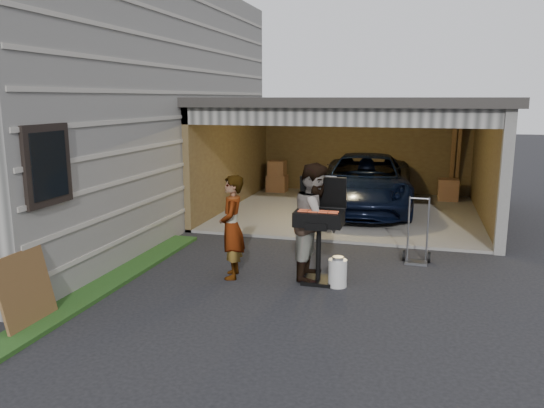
{
  "coord_description": "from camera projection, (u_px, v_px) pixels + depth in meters",
  "views": [
    {
      "loc": [
        2.34,
        -6.83,
        2.89
      ],
      "look_at": [
        0.03,
        1.53,
        1.15
      ],
      "focal_mm": 35.0,
      "sensor_mm": 36.0,
      "label": 1
    }
  ],
  "objects": [
    {
      "name": "woman",
      "position": [
        232.0,
        227.0,
        8.54
      ],
      "size": [
        0.55,
        0.7,
        1.69
      ],
      "primitive_type": "imported",
      "rotation": [
        0.0,
        0.0,
        -1.31
      ],
      "color": "#ACC5D8",
      "rests_on": "ground"
    },
    {
      "name": "plywood_panel",
      "position": [
        25.0,
        290.0,
        6.75
      ],
      "size": [
        0.25,
        0.88,
        0.97
      ],
      "primitive_type": "cube",
      "rotation": [
        0.0,
        -0.21,
        0.0
      ],
      "color": "#51381C",
      "rests_on": "ground"
    },
    {
      "name": "house",
      "position": [
        53.0,
        104.0,
        12.44
      ],
      "size": [
        7.0,
        11.0,
        5.5
      ],
      "primitive_type": "cube",
      "color": "#474744",
      "rests_on": "ground"
    },
    {
      "name": "bbq_grill",
      "position": [
        319.0,
        221.0,
        8.31
      ],
      "size": [
        0.75,
        0.66,
        1.66
      ],
      "color": "black",
      "rests_on": "ground"
    },
    {
      "name": "minivan",
      "position": [
        365.0,
        184.0,
        13.68
      ],
      "size": [
        2.57,
        5.15,
        1.4
      ],
      "primitive_type": "imported",
      "rotation": [
        0.0,
        0.0,
        0.05
      ],
      "color": "black",
      "rests_on": "ground"
    },
    {
      "name": "groundcover_strip",
      "position": [
        63.0,
        310.0,
        7.27
      ],
      "size": [
        0.5,
        8.0,
        0.06
      ],
      "primitive_type": "cube",
      "color": "#193814",
      "rests_on": "ground"
    },
    {
      "name": "garage",
      "position": [
        355.0,
        139.0,
        13.49
      ],
      "size": [
        6.8,
        6.3,
        2.9
      ],
      "color": "#605E59",
      "rests_on": "ground"
    },
    {
      "name": "hand_truck",
      "position": [
        417.0,
        250.0,
        9.43
      ],
      "size": [
        0.49,
        0.36,
        1.18
      ],
      "rotation": [
        0.0,
        0.0,
        -0.03
      ],
      "color": "slate",
      "rests_on": "ground"
    },
    {
      "name": "propane_tank",
      "position": [
        338.0,
        273.0,
        8.23
      ],
      "size": [
        0.32,
        0.32,
        0.43
      ],
      "primitive_type": "cylinder",
      "rotation": [
        0.0,
        0.0,
        0.1
      ],
      "color": "silver",
      "rests_on": "ground"
    },
    {
      "name": "man",
      "position": [
        315.0,
        221.0,
        8.52
      ],
      "size": [
        0.72,
        0.92,
        1.88
      ],
      "primitive_type": "imported",
      "rotation": [
        0.0,
        0.0,
        1.57
      ],
      "color": "#45211B",
      "rests_on": "ground"
    },
    {
      "name": "ground",
      "position": [
        242.0,
        302.0,
        7.63
      ],
      "size": [
        80.0,
        80.0,
        0.0
      ],
      "primitive_type": "plane",
      "color": "black",
      "rests_on": "ground"
    }
  ]
}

